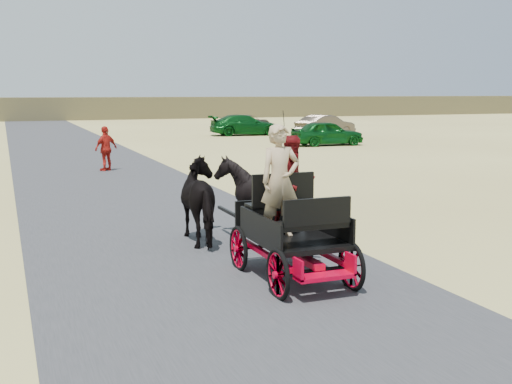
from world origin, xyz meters
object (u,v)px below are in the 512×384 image
object	(u,v)px
pedestrian	(106,149)
horse_right	(256,197)
car_a	(327,133)
car_c	(245,125)
carriage	(292,257)
horse_left	(205,201)
car_d	(247,122)
car_b	(325,126)

from	to	relation	value
pedestrian	horse_right	bearing A→B (deg)	63.88
pedestrian	car_a	size ratio (longest dim) A/B	0.42
pedestrian	car_c	size ratio (longest dim) A/B	0.35
carriage	pedestrian	bearing A→B (deg)	92.32
car_a	horse_left	bearing A→B (deg)	148.47
carriage	pedestrian	world-z (taller)	pedestrian
pedestrian	car_a	world-z (taller)	pedestrian
pedestrian	car_c	bearing A→B (deg)	-156.77
car_d	car_c	bearing A→B (deg)	130.53
car_a	car_d	distance (m)	15.80
horse_left	pedestrian	xyz separation A→B (m)	(-0.09, 12.69, 0.02)
horse_left	car_c	xyz separation A→B (m)	(12.01, 29.77, -0.13)
carriage	horse_left	world-z (taller)	horse_left
carriage	horse_right	distance (m)	3.09
car_a	car_c	xyz separation A→B (m)	(-1.33, 9.68, 0.02)
horse_left	car_b	world-z (taller)	horse_left
carriage	car_c	distance (m)	34.72
pedestrian	carriage	bearing A→B (deg)	60.86
carriage	horse_left	distance (m)	3.09
carriage	car_d	bearing A→B (deg)	70.30
pedestrian	car_b	xyz separation A→B (m)	(16.62, 13.70, -0.13)
car_c	car_d	xyz separation A→B (m)	(2.45, 6.07, -0.12)
car_b	horse_right	bearing A→B (deg)	131.13
horse_right	car_b	distance (m)	30.57
car_b	car_c	bearing A→B (deg)	34.69
carriage	horse_left	xyz separation A→B (m)	(-0.55, 3.00, 0.49)
car_a	car_d	world-z (taller)	car_a
pedestrian	car_a	xyz separation A→B (m)	(13.43, 7.39, -0.16)
horse_right	car_a	world-z (taller)	horse_right
horse_left	carriage	bearing A→B (deg)	100.39
horse_left	car_a	distance (m)	24.11
car_b	car_d	distance (m)	9.68
pedestrian	car_d	distance (m)	27.34
car_d	horse_right	bearing A→B (deg)	132.06
carriage	car_b	size ratio (longest dim) A/B	0.54
horse_left	car_d	world-z (taller)	horse_left
car_d	pedestrian	bearing A→B (deg)	120.36
pedestrian	car_d	size ratio (longest dim) A/B	0.40
horse_right	car_b	xyz separation A→B (m)	(15.43, 26.39, -0.12)
horse_right	car_d	distance (m)	38.25
pedestrian	car_b	bearing A→B (deg)	-171.96
car_a	car_c	distance (m)	9.77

